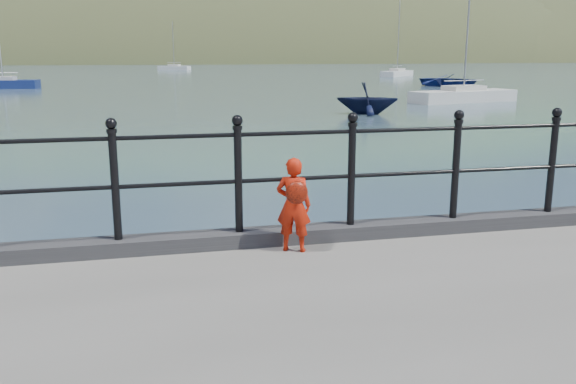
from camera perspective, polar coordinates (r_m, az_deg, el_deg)
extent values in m
plane|color=#2D4251|center=(6.95, 0.42, -12.15)|extent=(600.00, 600.00, 0.00)
cube|color=#28282B|center=(6.42, 0.75, -3.99)|extent=(60.00, 0.30, 0.15)
cylinder|color=black|center=(6.27, 0.76, 1.26)|extent=(18.00, 0.04, 0.04)
cylinder|color=black|center=(6.20, 0.78, 5.54)|extent=(18.00, 0.04, 0.04)
cylinder|color=black|center=(6.11, -15.86, 0.44)|extent=(0.08, 0.08, 1.05)
sphere|color=black|center=(6.01, -16.22, 6.17)|extent=(0.11, 0.11, 0.11)
cylinder|color=black|center=(6.16, -4.66, 1.00)|extent=(0.08, 0.08, 1.05)
sphere|color=black|center=(6.07, -4.77, 6.69)|extent=(0.11, 0.11, 0.11)
cylinder|color=black|center=(6.44, 5.96, 1.49)|extent=(0.08, 0.08, 1.05)
sphere|color=black|center=(6.35, 6.09, 6.94)|extent=(0.11, 0.11, 0.11)
cylinder|color=black|center=(6.92, 15.40, 1.89)|extent=(0.08, 0.08, 1.05)
sphere|color=black|center=(6.83, 15.71, 6.96)|extent=(0.11, 0.11, 0.11)
cylinder|color=black|center=(7.56, 23.45, 2.19)|extent=(0.08, 0.08, 1.05)
sphere|color=black|center=(7.48, 23.87, 6.82)|extent=(0.11, 0.11, 0.11)
ellipsoid|color=#333A21|center=(203.09, -6.97, 7.64)|extent=(400.00, 100.00, 88.00)
ellipsoid|color=#387026|center=(269.95, 0.22, 6.49)|extent=(600.00, 180.00, 156.00)
cube|color=silver|center=(190.10, -23.73, 11.88)|extent=(9.00, 6.00, 6.00)
cube|color=#4C4744|center=(190.14, -23.84, 13.08)|extent=(9.50, 6.50, 2.00)
cube|color=silver|center=(187.41, -16.65, 12.41)|extent=(9.00, 6.00, 6.00)
cube|color=#4C4744|center=(187.46, -16.73, 13.63)|extent=(9.50, 6.50, 2.00)
cube|color=silver|center=(188.13, -7.27, 12.84)|extent=(9.00, 6.00, 6.00)
cube|color=#4C4744|center=(188.17, -7.31, 14.05)|extent=(9.50, 6.50, 2.00)
cube|color=silver|center=(192.80, 0.94, 12.93)|extent=(9.00, 6.00, 6.00)
cube|color=#4C4744|center=(192.84, 0.94, 14.12)|extent=(9.50, 6.50, 2.00)
imported|color=red|center=(6.02, 0.52, -1.20)|extent=(0.41, 0.35, 0.95)
ellipsoid|color=red|center=(5.86, 0.82, -0.07)|extent=(0.22, 0.11, 0.23)
imported|color=navy|center=(56.88, 14.87, 10.07)|extent=(6.15, 6.35, 1.07)
imported|color=black|center=(30.25, 7.43, 8.69)|extent=(3.62, 3.38, 1.54)
cube|color=white|center=(79.48, 10.17, 10.78)|extent=(5.98, 5.98, 0.90)
cube|color=beige|center=(79.47, 10.18, 11.14)|extent=(2.54, 2.54, 0.50)
cylinder|color=#A5A5A8|center=(79.46, 10.30, 14.18)|extent=(0.10, 0.10, 8.55)
cylinder|color=#A5A5A8|center=(79.45, 10.20, 11.54)|extent=(2.16, 2.16, 0.06)
cube|color=navy|center=(56.98, -25.08, 9.01)|extent=(5.76, 2.45, 0.90)
cube|color=beige|center=(56.96, -25.12, 9.52)|extent=(2.09, 1.48, 0.50)
cylinder|color=#A5A5A8|center=(56.94, -25.18, 10.07)|extent=(2.50, 0.36, 0.06)
cube|color=silver|center=(38.93, 16.07, 8.46)|extent=(7.24, 3.59, 0.90)
cube|color=beige|center=(38.90, 16.12, 9.19)|extent=(2.70, 1.91, 0.50)
cylinder|color=#A5A5A8|center=(38.90, 16.52, 15.43)|extent=(0.10, 0.10, 8.59)
cylinder|color=#A5A5A8|center=(38.88, 16.17, 10.00)|extent=(3.06, 0.83, 0.06)
cube|color=white|center=(107.67, -10.60, 11.27)|extent=(5.60, 4.04, 0.90)
cube|color=beige|center=(107.65, -10.61, 11.54)|extent=(2.23, 1.92, 0.50)
cylinder|color=#A5A5A8|center=(107.64, -10.69, 13.45)|extent=(0.10, 0.10, 7.30)
cylinder|color=#A5A5A8|center=(107.65, -10.62, 11.83)|extent=(2.20, 1.22, 0.06)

